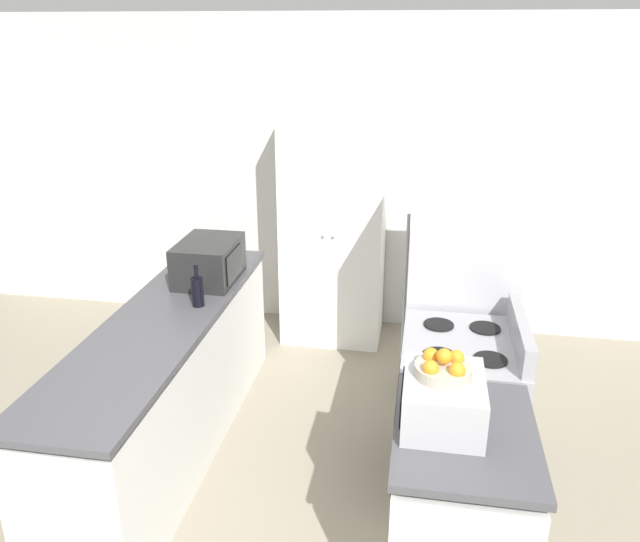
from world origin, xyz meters
TOP-DOWN VIEW (x-y plane):
  - wall_back at (0.00, 3.36)m, footprint 7.00×0.06m
  - counter_left at (-0.85, 1.32)m, footprint 0.60×2.44m
  - counter_right at (0.85, 0.50)m, footprint 0.60×0.80m
  - pantry_cabinet at (-0.09, 3.03)m, footprint 0.81×0.58m
  - stove at (0.87, 1.30)m, footprint 0.66×0.75m
  - refrigerator at (0.88, 2.10)m, footprint 0.69×0.76m
  - microwave at (-0.76, 1.92)m, footprint 0.37×0.50m
  - wine_bottle at (-0.69, 1.51)m, footprint 0.07×0.07m
  - toaster_oven at (0.75, 0.54)m, footprint 0.34×0.41m
  - fruit_bowl at (0.74, 0.56)m, footprint 0.24×0.24m

SIDE VIEW (x-z plane):
  - counter_left at x=-0.85m, z-range -0.02..0.89m
  - counter_right at x=0.85m, z-range -0.02..0.89m
  - stove at x=0.87m, z-range -0.07..0.99m
  - refrigerator at x=0.88m, z-range 0.00..1.74m
  - pantry_cabinet at x=-0.09m, z-range 0.00..1.97m
  - wine_bottle at x=-0.69m, z-range 0.87..1.14m
  - toaster_oven at x=0.75m, z-range 0.90..1.12m
  - microwave at x=-0.76m, z-range 0.90..1.17m
  - fruit_bowl at x=0.74m, z-range 1.09..1.22m
  - wall_back at x=0.00m, z-range 0.00..2.60m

